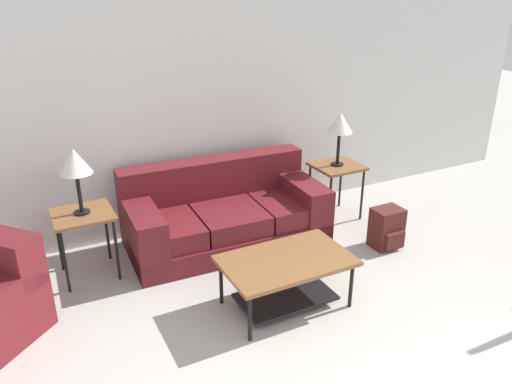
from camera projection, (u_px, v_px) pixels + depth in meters
The scene contains 8 objects.
wall_back at pixel (214, 106), 5.30m from camera, with size 8.90×0.06×2.60m.
couch at pixel (224, 216), 5.16m from camera, with size 2.03×1.04×0.82m.
coffee_table at pixel (286, 271), 4.10m from camera, with size 1.06×0.66×0.45m.
side_table_left at pixel (83, 220), 4.45m from camera, with size 0.52×0.49×0.63m.
side_table_right at pixel (337, 171), 5.61m from camera, with size 0.52×0.49×0.63m.
table_lamp_left at pixel (75, 163), 4.24m from camera, with size 0.28×0.28×0.60m.
table_lamp_right at pixel (340, 124), 5.40m from camera, with size 0.28×0.28×0.60m.
backpack at pixel (387, 228), 5.08m from camera, with size 0.30×0.31×0.42m.
Camera 1 is at (-2.00, -0.79, 2.52)m, focal length 35.00 mm.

